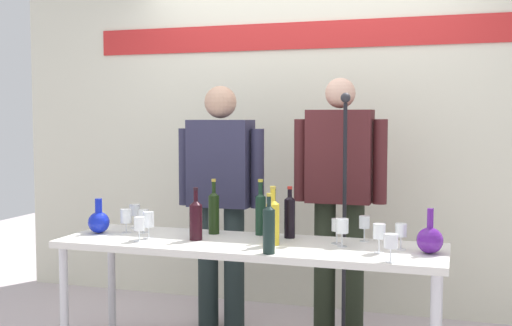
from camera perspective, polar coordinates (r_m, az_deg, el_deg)
name	(u,v)px	position (r m, az deg, el deg)	size (l,w,h in m)	color
back_wall	(303,110)	(4.89, 4.18, 4.71)	(4.78, 0.11, 3.00)	silver
display_table	(248,253)	(3.69, -0.71, -8.00)	(2.21, 0.64, 0.74)	silver
decanter_blue_left	(99,221)	(4.07, -13.83, -5.07)	(0.13, 0.13, 0.21)	#1323B5
decanter_blue_right	(430,239)	(3.49, 15.26, -6.59)	(0.14, 0.14, 0.24)	#561C85
presenter_left	(221,190)	(4.38, -3.16, -2.38)	(0.62, 0.22, 1.66)	#1C2727
presenter_right	(339,191)	(4.16, 7.46, -2.49)	(0.60, 0.22, 1.70)	black
wine_bottle_0	(261,212)	(3.88, 0.44, -4.36)	(0.06, 0.06, 0.34)	#153121
wine_bottle_1	(274,219)	(3.71, 1.59, -5.01)	(0.07, 0.07, 0.31)	black
wine_bottle_2	(196,218)	(3.74, -5.39, -4.95)	(0.08, 0.08, 0.31)	black
wine_bottle_3	(290,215)	(3.79, 3.02, -4.67)	(0.06, 0.06, 0.31)	black
wine_bottle_4	(214,211)	(3.93, -3.78, -4.31)	(0.07, 0.07, 0.34)	black
wine_bottle_5	(269,228)	(3.35, 1.16, -5.80)	(0.06, 0.06, 0.32)	black
wine_bottle_6	(273,220)	(3.58, 1.51, -5.12)	(0.07, 0.07, 0.33)	gold
wine_glass_left_0	(149,220)	(3.82, -9.56, -5.04)	(0.06, 0.06, 0.16)	white
wine_glass_left_1	(126,216)	(4.04, -11.52, -4.69)	(0.07, 0.07, 0.15)	white
wine_glass_left_2	(144,216)	(4.02, -10.00, -4.65)	(0.06, 0.06, 0.14)	white
wine_glass_left_3	(135,210)	(4.20, -10.77, -4.18)	(0.07, 0.07, 0.15)	white
wine_glass_left_4	(139,224)	(3.75, -10.38, -5.41)	(0.06, 0.06, 0.14)	white
wine_glass_right_0	(337,226)	(3.65, 7.23, -5.58)	(0.06, 0.06, 0.14)	white
wine_glass_right_1	(342,226)	(3.57, 7.69, -5.63)	(0.07, 0.07, 0.16)	white
wine_glass_right_2	(391,242)	(3.23, 11.93, -6.88)	(0.07, 0.07, 0.14)	white
wine_glass_right_3	(401,231)	(3.55, 12.81, -5.92)	(0.06, 0.06, 0.14)	white
wine_glass_right_4	(379,232)	(3.44, 10.93, -6.05)	(0.07, 0.07, 0.15)	white
wine_glass_right_5	(364,223)	(3.74, 9.65, -5.28)	(0.06, 0.06, 0.15)	white
microphone_stand	(344,267)	(3.98, 7.85, -9.15)	(0.20, 0.20, 1.60)	black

